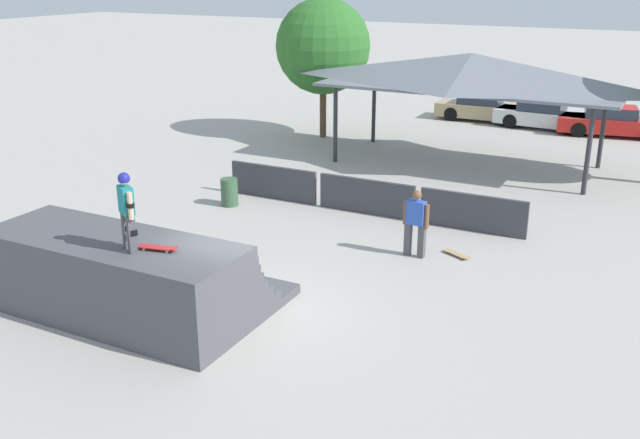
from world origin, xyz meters
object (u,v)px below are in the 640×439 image
(bystander_walking, at_px, (416,220))
(parked_car_tan, at_px, (482,108))
(skater_on_deck, at_px, (127,206))
(tree_far_back, at_px, (323,46))
(parked_car_white, at_px, (543,115))
(skateboard_on_ground, at_px, (457,254))
(trash_bin, at_px, (229,192))
(skateboard_on_deck, at_px, (159,248))
(parked_car_red, at_px, (612,122))

(bystander_walking, xyz_separation_m, parked_car_tan, (-3.07, 17.55, -0.37))
(skater_on_deck, relative_size, parked_car_tan, 0.37)
(skater_on_deck, relative_size, tree_far_back, 0.27)
(bystander_walking, relative_size, parked_car_white, 0.40)
(skateboard_on_ground, height_order, parked_car_tan, parked_car_tan)
(trash_bin, bearing_deg, skater_on_deck, -69.16)
(skateboard_on_deck, height_order, trash_bin, skateboard_on_deck)
(parked_car_tan, bearing_deg, skateboard_on_ground, -77.60)
(skater_on_deck, height_order, skateboard_on_ground, skater_on_deck)
(tree_far_back, relative_size, parked_car_red, 1.22)
(skateboard_on_deck, xyz_separation_m, parked_car_tan, (0.03, 23.58, -1.20))
(skateboard_on_deck, height_order, parked_car_white, skateboard_on_deck)
(parked_car_red, bearing_deg, parked_car_tan, 164.15)
(tree_far_back, distance_m, parked_car_red, 12.95)
(bystander_walking, bearing_deg, skateboard_on_deck, 67.39)
(parked_car_white, bearing_deg, parked_car_red, 1.02)
(skateboard_on_ground, height_order, parked_car_red, parked_car_red)
(skateboard_on_deck, relative_size, parked_car_tan, 0.20)
(skateboard_on_deck, xyz_separation_m, parked_car_red, (5.94, 22.95, -1.20))
(trash_bin, bearing_deg, parked_car_red, 59.29)
(skater_on_deck, distance_m, trash_bin, 8.35)
(trash_bin, bearing_deg, tree_far_back, 100.10)
(skater_on_deck, height_order, parked_car_tan, skater_on_deck)
(bystander_walking, distance_m, skateboard_on_ground, 1.42)
(skateboard_on_ground, xyz_separation_m, trash_bin, (-7.46, 0.78, 0.37))
(skateboard_on_ground, height_order, trash_bin, trash_bin)
(skater_on_deck, height_order, tree_far_back, tree_far_back)
(skateboard_on_deck, height_order, bystander_walking, skateboard_on_deck)
(skater_on_deck, height_order, parked_car_white, skater_on_deck)
(bystander_walking, relative_size, parked_car_tan, 0.41)
(skater_on_deck, bearing_deg, skateboard_on_deck, 55.55)
(tree_far_back, height_order, trash_bin, tree_far_back)
(bystander_walking, bearing_deg, parked_car_white, -85.02)
(bystander_walking, bearing_deg, trash_bin, -6.38)
(parked_car_tan, bearing_deg, parked_car_white, -9.90)
(bystander_walking, height_order, parked_car_white, bystander_walking)
(bystander_walking, distance_m, parked_car_white, 17.09)
(bystander_walking, bearing_deg, tree_far_back, -48.59)
(skater_on_deck, bearing_deg, skateboard_on_ground, 86.67)
(bystander_walking, distance_m, trash_bin, 6.61)
(skater_on_deck, bearing_deg, parked_car_white, 112.42)
(skater_on_deck, xyz_separation_m, skateboard_on_deck, (0.50, 0.23, -0.84))
(skateboard_on_deck, relative_size, skateboard_on_ground, 1.04)
(tree_far_back, bearing_deg, skateboard_on_deck, -73.31)
(parked_car_white, xyz_separation_m, parked_car_red, (2.95, -0.17, 0.00))
(trash_bin, distance_m, parked_car_tan, 16.65)
(skateboard_on_deck, relative_size, bystander_walking, 0.48)
(trash_bin, bearing_deg, skateboard_on_ground, -5.95)
(bystander_walking, height_order, skateboard_on_ground, bystander_walking)
(bystander_walking, bearing_deg, parked_car_red, -94.92)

